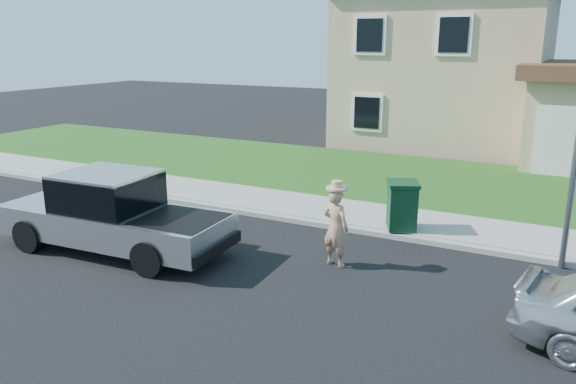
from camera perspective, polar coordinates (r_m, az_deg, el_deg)
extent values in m
plane|color=black|center=(11.43, -2.96, -7.62)|extent=(80.00, 80.00, 0.00)
cube|color=gray|center=(13.47, 6.99, -3.84)|extent=(40.00, 0.20, 0.12)
cube|color=gray|center=(14.45, 8.53, -2.51)|extent=(40.00, 2.00, 0.15)
cube|color=#154B16|center=(18.63, 13.06, 1.21)|extent=(40.00, 7.00, 0.10)
cube|color=tan|center=(26.65, 16.10, 11.99)|extent=(8.00, 9.00, 6.40)
cube|color=white|center=(22.81, 8.33, 15.48)|extent=(1.30, 0.10, 1.50)
cube|color=white|center=(21.96, 16.51, 15.05)|extent=(1.30, 0.10, 1.50)
cube|color=black|center=(22.99, 8.04, 7.99)|extent=(1.30, 0.10, 1.50)
cylinder|color=black|center=(13.32, -24.81, -4.05)|extent=(0.73, 0.31, 0.71)
cylinder|color=black|center=(14.38, -19.94, -2.19)|extent=(0.73, 0.31, 0.71)
cylinder|color=black|center=(11.21, -13.97, -6.58)|extent=(0.73, 0.31, 0.71)
cylinder|color=black|center=(12.45, -9.32, -4.10)|extent=(0.73, 0.31, 0.71)
cube|color=silver|center=(12.64, -17.19, -3.05)|extent=(5.18, 2.06, 0.64)
cube|color=black|center=(12.54, -17.90, -0.02)|extent=(1.96, 1.76, 0.76)
cube|color=silver|center=(12.45, -18.04, 1.73)|extent=(1.96, 1.76, 0.07)
cube|color=black|center=(11.53, -10.94, -2.80)|extent=(1.69, 1.60, 0.05)
cube|color=black|center=(14.46, -24.86, -2.05)|extent=(0.20, 1.70, 0.36)
cube|color=black|center=(11.23, -7.14, -5.70)|extent=(0.20, 1.70, 0.22)
cube|color=black|center=(13.72, -17.42, 0.91)|extent=(0.12, 0.20, 0.16)
imported|color=tan|center=(11.26, 4.89, -3.63)|extent=(0.67, 0.52, 1.61)
cylinder|color=tan|center=(11.03, 4.99, 0.43)|extent=(0.43, 0.43, 0.04)
cylinder|color=tan|center=(11.01, 4.99, 0.76)|extent=(0.21, 0.21, 0.15)
cube|color=#0D321A|center=(13.32, 11.50, -1.50)|extent=(0.87, 0.92, 1.04)
cube|color=#0D321A|center=(13.17, 11.63, 0.85)|extent=(0.95, 1.00, 0.08)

